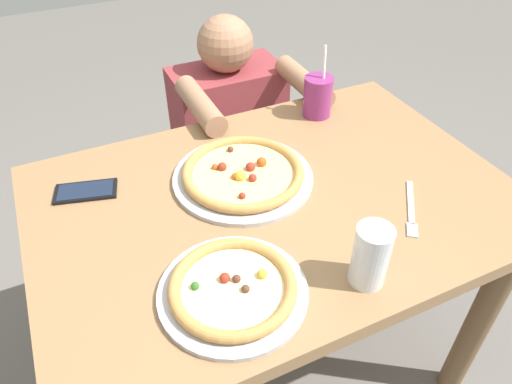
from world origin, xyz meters
name	(u,v)px	position (x,y,z in m)	size (l,w,h in m)	color
ground_plane	(270,361)	(0.00, 0.00, 0.00)	(8.00, 8.00, 0.00)	#66605B
dining_table	(275,232)	(0.00, 0.00, 0.63)	(1.17, 0.81, 0.75)	#936D47
pizza_near	(233,289)	(-0.21, -0.23, 0.77)	(0.30, 0.30, 0.04)	#B7B7BC
pizza_far	(243,174)	(-0.05, 0.10, 0.77)	(0.36, 0.36, 0.04)	#B7B7BC
drink_cup_colored	(318,96)	(0.29, 0.30, 0.81)	(0.09, 0.09, 0.22)	#8C2D72
water_cup_clear	(371,255)	(0.05, -0.31, 0.82)	(0.07, 0.07, 0.14)	silver
fork	(411,211)	(0.27, -0.18, 0.75)	(0.14, 0.17, 0.00)	silver
cell_phone	(86,191)	(-0.42, 0.21, 0.75)	(0.16, 0.11, 0.01)	black
diner_seated	(231,150)	(0.15, 0.67, 0.43)	(0.43, 0.53, 0.96)	#333847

